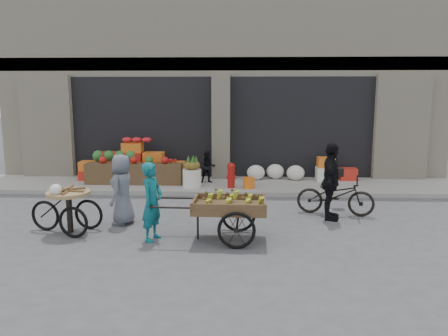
{
  "coord_description": "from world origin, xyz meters",
  "views": [
    {
      "loc": [
        0.65,
        -8.37,
        2.75
      ],
      "look_at": [
        0.25,
        1.11,
        1.1
      ],
      "focal_mm": 35.0,
      "sensor_mm": 36.0,
      "label": 1
    }
  ],
  "objects_px": {
    "orange_bucket": "(249,183)",
    "banana_cart": "(227,204)",
    "tricycle_cart": "(69,205)",
    "cyclist": "(331,182)",
    "pineapple_bin": "(192,178)",
    "vendor_grey": "(122,189)",
    "fire_hydrant": "(231,174)",
    "vendor_woman": "(152,202)",
    "seated_person": "(208,167)",
    "bicycle": "(335,195)"
  },
  "relations": [
    {
      "from": "seated_person",
      "to": "tricycle_cart",
      "type": "bearing_deg",
      "value": -128.77
    },
    {
      "from": "seated_person",
      "to": "banana_cart",
      "type": "bearing_deg",
      "value": -91.21
    },
    {
      "from": "banana_cart",
      "to": "bicycle",
      "type": "relative_size",
      "value": 1.37
    },
    {
      "from": "fire_hydrant",
      "to": "seated_person",
      "type": "bearing_deg",
      "value": 137.12
    },
    {
      "from": "banana_cart",
      "to": "fire_hydrant",
      "type": "bearing_deg",
      "value": 91.84
    },
    {
      "from": "orange_bucket",
      "to": "vendor_woman",
      "type": "xyz_separation_m",
      "value": [
        -1.87,
        -4.05,
        0.47
      ]
    },
    {
      "from": "tricycle_cart",
      "to": "bicycle",
      "type": "bearing_deg",
      "value": 26.16
    },
    {
      "from": "seated_person",
      "to": "bicycle",
      "type": "height_order",
      "value": "seated_person"
    },
    {
      "from": "pineapple_bin",
      "to": "cyclist",
      "type": "height_order",
      "value": "cyclist"
    },
    {
      "from": "pineapple_bin",
      "to": "orange_bucket",
      "type": "xyz_separation_m",
      "value": [
        1.6,
        -0.1,
        -0.1
      ]
    },
    {
      "from": "tricycle_cart",
      "to": "seated_person",
      "type": "bearing_deg",
      "value": 71.91
    },
    {
      "from": "cyclist",
      "to": "fire_hydrant",
      "type": "bearing_deg",
      "value": 53.9
    },
    {
      "from": "vendor_woman",
      "to": "bicycle",
      "type": "distance_m",
      "value": 4.25
    },
    {
      "from": "fire_hydrant",
      "to": "vendor_woman",
      "type": "xyz_separation_m",
      "value": [
        -1.37,
        -4.1,
        0.24
      ]
    },
    {
      "from": "banana_cart",
      "to": "bicycle",
      "type": "distance_m",
      "value": 3.03
    },
    {
      "from": "tricycle_cart",
      "to": "cyclist",
      "type": "bearing_deg",
      "value": 22.66
    },
    {
      "from": "fire_hydrant",
      "to": "banana_cart",
      "type": "height_order",
      "value": "banana_cart"
    },
    {
      "from": "orange_bucket",
      "to": "seated_person",
      "type": "bearing_deg",
      "value": 149.74
    },
    {
      "from": "pineapple_bin",
      "to": "vendor_woman",
      "type": "height_order",
      "value": "vendor_woman"
    },
    {
      "from": "vendor_grey",
      "to": "fire_hydrant",
      "type": "bearing_deg",
      "value": 153.38
    },
    {
      "from": "seated_person",
      "to": "orange_bucket",
      "type": "bearing_deg",
      "value": -40.26
    },
    {
      "from": "orange_bucket",
      "to": "vendor_grey",
      "type": "xyz_separation_m",
      "value": [
        -2.71,
        -3.04,
        0.47
      ]
    },
    {
      "from": "pineapple_bin",
      "to": "banana_cart",
      "type": "relative_size",
      "value": 0.22
    },
    {
      "from": "bicycle",
      "to": "seated_person",
      "type": "bearing_deg",
      "value": 60.99
    },
    {
      "from": "vendor_grey",
      "to": "bicycle",
      "type": "relative_size",
      "value": 0.86
    },
    {
      "from": "cyclist",
      "to": "pineapple_bin",
      "type": "bearing_deg",
      "value": 64.81
    },
    {
      "from": "seated_person",
      "to": "vendor_woman",
      "type": "relative_size",
      "value": 0.63
    },
    {
      "from": "orange_bucket",
      "to": "banana_cart",
      "type": "distance_m",
      "value": 4.03
    },
    {
      "from": "banana_cart",
      "to": "bicycle",
      "type": "height_order",
      "value": "banana_cart"
    },
    {
      "from": "banana_cart",
      "to": "vendor_grey",
      "type": "height_order",
      "value": "vendor_grey"
    },
    {
      "from": "seated_person",
      "to": "cyclist",
      "type": "relative_size",
      "value": 0.55
    },
    {
      "from": "orange_bucket",
      "to": "banana_cart",
      "type": "relative_size",
      "value": 0.14
    },
    {
      "from": "orange_bucket",
      "to": "vendor_grey",
      "type": "height_order",
      "value": "vendor_grey"
    },
    {
      "from": "pineapple_bin",
      "to": "banana_cart",
      "type": "xyz_separation_m",
      "value": [
        1.12,
        -4.08,
        0.33
      ]
    },
    {
      "from": "pineapple_bin",
      "to": "tricycle_cart",
      "type": "distance_m",
      "value": 4.28
    },
    {
      "from": "banana_cart",
      "to": "vendor_grey",
      "type": "distance_m",
      "value": 2.42
    },
    {
      "from": "vendor_woman",
      "to": "orange_bucket",
      "type": "bearing_deg",
      "value": -8.79
    },
    {
      "from": "banana_cart",
      "to": "tricycle_cart",
      "type": "bearing_deg",
      "value": 175.91
    },
    {
      "from": "bicycle",
      "to": "banana_cart",
      "type": "bearing_deg",
      "value": 140.82
    },
    {
      "from": "vendor_woman",
      "to": "vendor_grey",
      "type": "bearing_deg",
      "value": 55.77
    },
    {
      "from": "vendor_woman",
      "to": "vendor_grey",
      "type": "relative_size",
      "value": 1.0
    },
    {
      "from": "tricycle_cart",
      "to": "banana_cart",
      "type": "bearing_deg",
      "value": 5.08
    },
    {
      "from": "orange_bucket",
      "to": "tricycle_cart",
      "type": "xyz_separation_m",
      "value": [
        -3.6,
        -3.68,
        0.3
      ]
    },
    {
      "from": "pineapple_bin",
      "to": "vendor_woman",
      "type": "distance_m",
      "value": 4.17
    },
    {
      "from": "vendor_grey",
      "to": "pineapple_bin",
      "type": "bearing_deg",
      "value": 169.5
    },
    {
      "from": "vendor_woman",
      "to": "vendor_grey",
      "type": "xyz_separation_m",
      "value": [
        -0.84,
        1.01,
        0.0
      ]
    },
    {
      "from": "fire_hydrant",
      "to": "cyclist",
      "type": "xyz_separation_m",
      "value": [
        2.22,
        -2.6,
        0.34
      ]
    },
    {
      "from": "bicycle",
      "to": "cyclist",
      "type": "distance_m",
      "value": 0.59
    },
    {
      "from": "orange_bucket",
      "to": "vendor_grey",
      "type": "bearing_deg",
      "value": -131.72
    },
    {
      "from": "orange_bucket",
      "to": "vendor_woman",
      "type": "distance_m",
      "value": 4.48
    }
  ]
}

